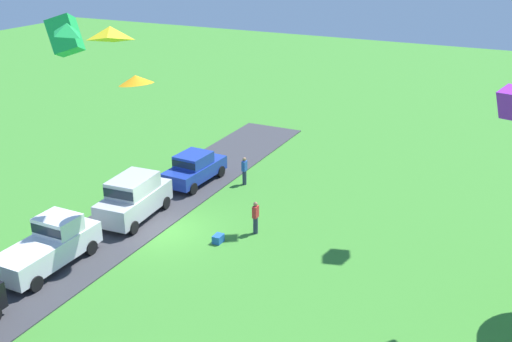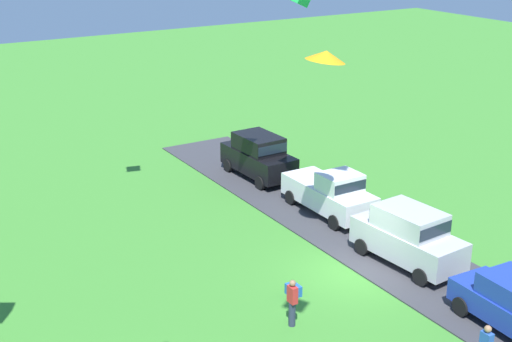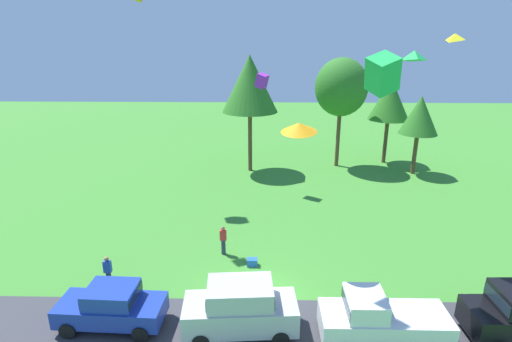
# 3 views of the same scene
# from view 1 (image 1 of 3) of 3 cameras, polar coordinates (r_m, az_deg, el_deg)

# --- Properties ---
(ground_plane) EXTENTS (120.00, 120.00, 0.00)m
(ground_plane) POSITION_cam_1_polar(r_m,az_deg,el_deg) (30.40, -8.41, -5.76)
(ground_plane) COLOR #3D842D
(pavement_strip) EXTENTS (36.00, 4.40, 0.06)m
(pavement_strip) POSITION_cam_1_polar(r_m,az_deg,el_deg) (31.71, -12.02, -4.75)
(pavement_strip) COLOR #38383D
(pavement_strip) RESTS_ON ground
(car_sedan_far_end) EXTENTS (4.47, 2.10, 1.84)m
(car_sedan_far_end) POSITION_cam_1_polar(r_m,az_deg,el_deg) (35.47, -5.89, 0.36)
(car_sedan_far_end) COLOR #1E389E
(car_sedan_far_end) RESTS_ON ground
(car_suv_by_flagpole) EXTENTS (4.73, 2.32, 2.28)m
(car_suv_by_flagpole) POSITION_cam_1_polar(r_m,az_deg,el_deg) (31.49, -11.57, -2.35)
(car_suv_by_flagpole) COLOR #B7B7BC
(car_suv_by_flagpole) RESTS_ON ground
(car_pickup_mid_row) EXTENTS (5.00, 2.05, 2.14)m
(car_pickup_mid_row) POSITION_cam_1_polar(r_m,az_deg,el_deg) (28.21, -18.99, -6.59)
(car_pickup_mid_row) COLOR white
(car_pickup_mid_row) RESTS_ON ground
(person_beside_suv) EXTENTS (0.36, 0.24, 1.71)m
(person_beside_suv) POSITION_cam_1_polar(r_m,az_deg,el_deg) (29.56, -0.05, -4.43)
(person_beside_suv) COLOR #2D334C
(person_beside_suv) RESTS_ON ground
(person_on_lawn) EXTENTS (0.36, 0.24, 1.71)m
(person_on_lawn) POSITION_cam_1_polar(r_m,az_deg,el_deg) (35.22, -1.11, 0.03)
(person_on_lawn) COLOR #2D334C
(person_on_lawn) RESTS_ON ground
(cooler_box) EXTENTS (0.56, 0.40, 0.40)m
(cooler_box) POSITION_cam_1_polar(r_m,az_deg,el_deg) (29.08, -3.62, -6.46)
(cooler_box) COLOR blue
(cooler_box) RESTS_ON ground
(kite_delta_mid_center) EXTENTS (1.93, 1.95, 0.58)m
(kite_delta_mid_center) POSITION_cam_1_polar(r_m,az_deg,el_deg) (26.08, -11.38, 8.52)
(kite_delta_mid_center) COLOR orange
(kite_diamond_high_right) EXTENTS (0.86, 0.99, 0.50)m
(kite_diamond_high_right) POSITION_cam_1_polar(r_m,az_deg,el_deg) (21.47, -17.53, 12.77)
(kite_diamond_high_right) COLOR green
(kite_box_over_trees) EXTENTS (1.42, 1.64, 1.73)m
(kite_box_over_trees) POSITION_cam_1_polar(r_m,az_deg,el_deg) (24.01, -17.73, 12.18)
(kite_box_over_trees) COLOR green
(kite_diamond_low_drifter) EXTENTS (1.11, 1.13, 0.51)m
(kite_diamond_low_drifter) POSITION_cam_1_polar(r_m,az_deg,el_deg) (15.36, -13.70, 12.65)
(kite_diamond_low_drifter) COLOR yellow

